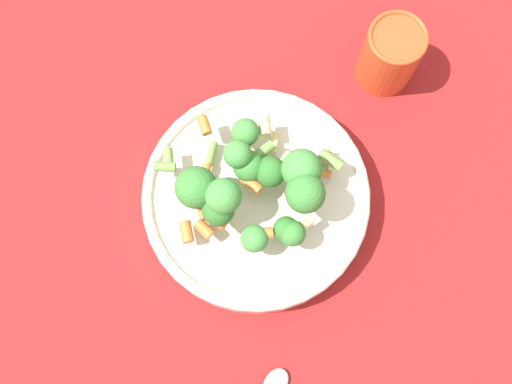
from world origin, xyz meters
TOP-DOWN VIEW (x-y plane):
  - ground_plane at (0.00, 0.00)m, footprint 3.00×3.00m
  - bowl at (0.00, 0.00)m, footprint 0.27×0.27m
  - pasta_salad at (0.00, 0.00)m, footprint 0.19×0.20m
  - cup at (0.00, -0.25)m, footprint 0.07×0.07m

SIDE VIEW (x-z plane):
  - ground_plane at x=0.00m, z-range 0.00..0.00m
  - bowl at x=0.00m, z-range 0.00..0.05m
  - cup at x=0.00m, z-range 0.00..0.10m
  - pasta_salad at x=0.00m, z-range 0.05..0.13m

